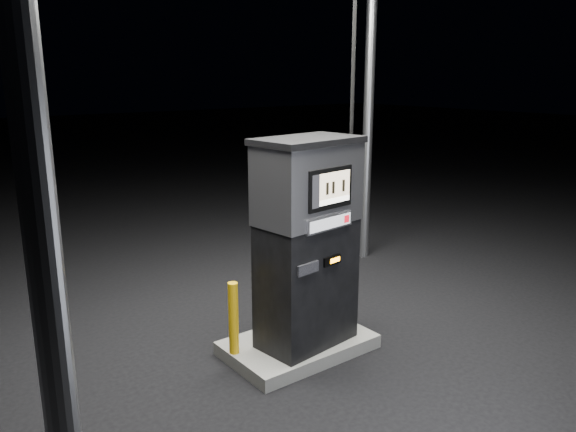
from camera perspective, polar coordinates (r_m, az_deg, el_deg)
ground at (r=6.48m, az=1.04°, el=-13.53°), size 80.00×80.00×0.00m
pump_island at (r=6.44m, az=1.04°, el=-12.94°), size 1.60×1.00×0.15m
fuel_dispenser at (r=5.93m, az=1.98°, el=-2.58°), size 1.27×0.79×4.66m
bollard_left at (r=5.97m, az=-5.56°, el=-10.30°), size 0.12×0.12×0.79m
bollard_right at (r=6.74m, az=5.02°, el=-6.27°), size 0.17×0.17×1.02m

